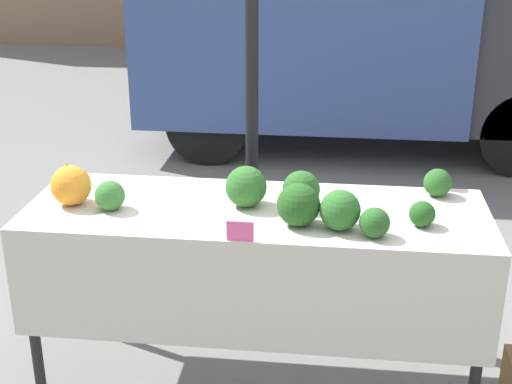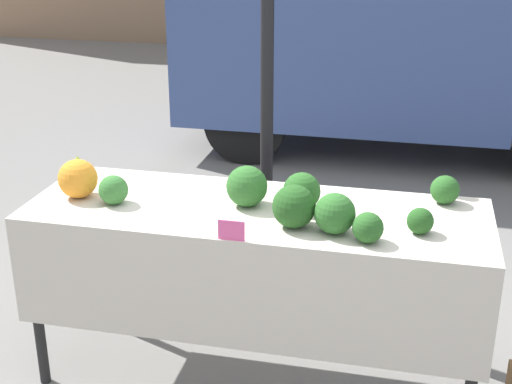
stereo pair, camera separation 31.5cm
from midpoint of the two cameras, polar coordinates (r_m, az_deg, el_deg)
ground_plane at (r=3.65m, az=2.55°, el=-14.30°), size 40.00×40.00×0.00m
tent_pole at (r=3.85m, az=3.23°, el=6.28°), size 0.07×0.07×2.25m
market_table at (r=3.21m, az=2.56°, el=-3.82°), size 2.09×0.72×0.89m
orange_cauliflower at (r=3.38m, az=-11.50°, el=1.01°), size 0.18×0.18×0.18m
romanesco_head at (r=3.58m, az=-11.60°, el=1.80°), size 0.17×0.17×0.13m
broccoli_head_0 at (r=3.28m, az=-8.67°, el=0.12°), size 0.14×0.14×0.14m
broccoli_head_1 at (r=3.21m, az=2.07°, el=0.42°), size 0.19×0.19×0.19m
broccoli_head_2 at (r=3.06m, az=15.91°, el=-2.31°), size 0.11×0.11×0.11m
broccoli_head_3 at (r=2.93m, az=12.01°, el=-2.88°), size 0.13×0.13×0.13m
broccoli_head_4 at (r=2.98m, az=9.36°, el=-1.78°), size 0.17×0.17×0.17m
broccoli_head_5 at (r=3.40m, az=17.48°, el=0.13°), size 0.13×0.13×0.13m
broccoli_head_6 at (r=3.20m, az=6.50°, el=0.01°), size 0.17×0.17×0.17m
broccoli_head_7 at (r=3.01m, az=6.06°, el=-1.22°), size 0.19×0.19×0.19m
price_sign at (r=2.89m, az=1.13°, el=-3.16°), size 0.11×0.01×0.09m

